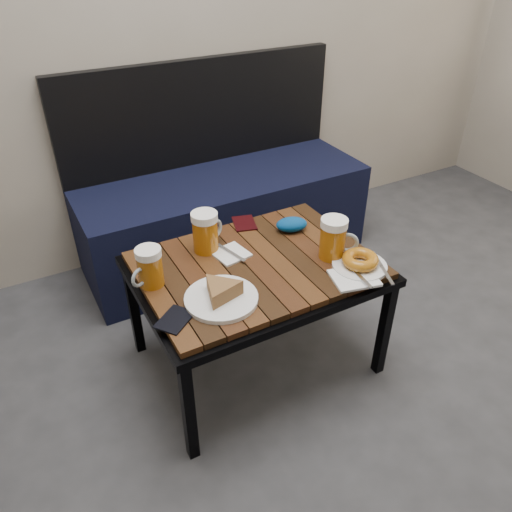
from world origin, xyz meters
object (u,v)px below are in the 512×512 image
beer_mug_left (149,267)px  passport_navy (175,320)px  knit_pouch (292,224)px  plate_pie (221,294)px  passport_burgundy (244,223)px  beer_mug_right (334,238)px  beer_mug_centre (206,232)px  plate_bagel (360,262)px  cafe_table (256,273)px  bench (222,208)px

beer_mug_left → passport_navy: 0.22m
knit_pouch → plate_pie: bearing=-148.5°
knit_pouch → passport_burgundy: bearing=136.0°
beer_mug_right → beer_mug_left: bearing=-159.4°
beer_mug_centre → passport_burgundy: bearing=0.1°
beer_mug_right → plate_bagel: size_ratio=0.62×
passport_burgundy → cafe_table: bearing=-92.5°
bench → plate_pie: size_ratio=5.97×
beer_mug_centre → passport_navy: (-0.24, -0.31, -0.07)m
bench → passport_navy: size_ratio=12.18×
beer_mug_left → plate_pie: size_ratio=0.58×
plate_pie → passport_burgundy: plate_pie is taller
cafe_table → beer_mug_right: bearing=-20.7°
passport_burgundy → knit_pouch: 0.19m
plate_pie → cafe_table: bearing=33.8°
beer_mug_centre → passport_burgundy: size_ratio=1.31×
cafe_table → beer_mug_centre: bearing=126.1°
plate_bagel → beer_mug_right: bearing=113.4°
beer_mug_right → plate_bagel: (0.04, -0.10, -0.05)m
beer_mug_centre → beer_mug_right: size_ratio=1.00×
beer_mug_right → passport_navy: size_ratio=1.33×
passport_navy → knit_pouch: (0.59, 0.28, 0.02)m
beer_mug_left → knit_pouch: (0.59, 0.07, -0.04)m
bench → plate_bagel: (0.08, -0.95, 0.22)m
plate_bagel → passport_navy: plate_bagel is taller
bench → knit_pouch: bearing=-89.6°
passport_burgundy → beer_mug_right: bearing=-48.4°
cafe_table → knit_pouch: 0.27m
passport_navy → knit_pouch: knit_pouch is taller
beer_mug_centre → plate_pie: 0.31m
plate_bagel → passport_navy: size_ratio=2.12×
beer_mug_left → knit_pouch: size_ratio=1.13×
plate_pie → plate_bagel: size_ratio=0.96×
beer_mug_right → passport_burgundy: (-0.17, 0.36, -0.07)m
bench → cafe_table: bench is taller
passport_burgundy → knit_pouch: knit_pouch is taller
bench → passport_navy: 1.10m
plate_pie → plate_bagel: bearing=-7.5°
beer_mug_centre → knit_pouch: (0.34, -0.03, -0.05)m
knit_pouch → beer_mug_centre: bearing=174.6°
beer_mug_right → knit_pouch: 0.23m
cafe_table → beer_mug_centre: 0.23m
beer_mug_centre → passport_navy: size_ratio=1.33×
bench → cafe_table: (-0.22, -0.76, 0.16)m
beer_mug_left → plate_bagel: (0.66, -0.25, -0.05)m
beer_mug_centre → passport_navy: 0.40m
beer_mug_right → bench: bearing=126.6°
bench → beer_mug_centre: bench is taller
plate_bagel → knit_pouch: bearing=102.8°
beer_mug_centre → plate_bagel: beer_mug_centre is taller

